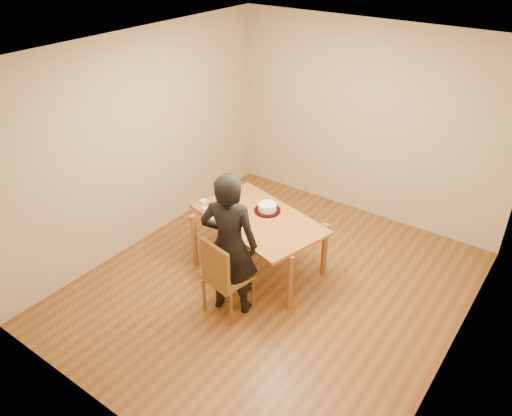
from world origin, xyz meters
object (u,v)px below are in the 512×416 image
Objects in this scene: cake_plate at (267,210)px; cake at (267,207)px; dining_table at (259,219)px; person at (229,245)px; dining_chair at (228,276)px.

cake is at bearing 90.00° from cake_plate.
person is at bearing -63.47° from dining_table.
cake_plate is 0.92m from person.
person is (0.15, -0.73, 0.10)m from dining_table.
dining_table is 7.04× the size of cake.
person is (0.14, -0.90, 0.07)m from cake_plate.
person is (0.14, -0.90, 0.02)m from cake.
cake is at bearing 109.70° from dining_chair.
cake_plate is at bearing -103.42° from person.
dining_table is 0.19m from cake.
dining_table is at bearing -91.86° from cake_plate.
cake is (0.00, 0.00, 0.05)m from cake_plate.
dining_table is 0.93× the size of person.
cake is 0.13× the size of person.
cake is (-0.14, 0.95, 0.36)m from dining_chair.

